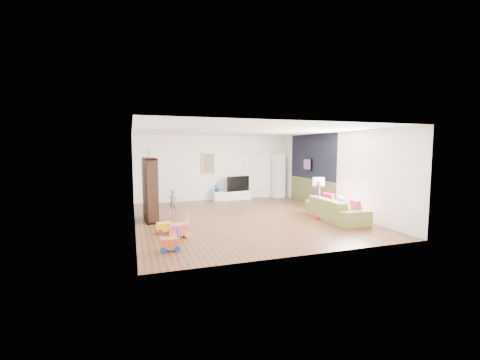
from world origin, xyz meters
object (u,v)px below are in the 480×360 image
object	(u,v)px
bookshelf	(150,189)
sofa	(336,209)
media_console	(232,195)
basketball_hoop	(320,198)

from	to	relation	value
bookshelf	sofa	distance (m)	5.62
media_console	basketball_hoop	xyz separation A→B (m)	(1.52, -4.31, 0.45)
bookshelf	basketball_hoop	size ratio (longest dim) A/B	1.48
media_console	bookshelf	bearing A→B (deg)	-140.38
sofa	basketball_hoop	xyz separation A→B (m)	(-0.27, 0.41, 0.30)
media_console	sofa	size ratio (longest dim) A/B	0.70
basketball_hoop	bookshelf	bearing A→B (deg)	177.26
media_console	bookshelf	world-z (taller)	bookshelf
bookshelf	sofa	bearing A→B (deg)	-22.21
basketball_hoop	sofa	bearing A→B (deg)	-43.61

